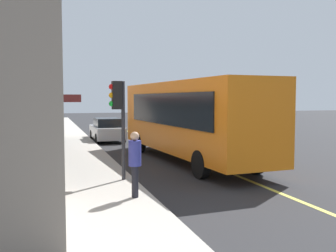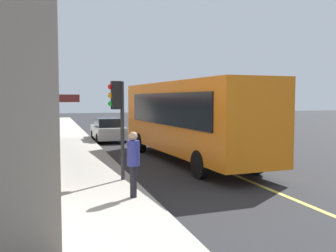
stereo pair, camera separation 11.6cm
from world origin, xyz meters
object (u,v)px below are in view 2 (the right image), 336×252
at_px(traffic_light, 117,107).
at_px(pedestrian_waiting, 133,158).
at_px(bus, 188,117).
at_px(car_silver, 108,130).

distance_m(traffic_light, pedestrian_waiting, 2.68).
distance_m(bus, pedestrian_waiting, 7.12).
height_order(traffic_light, pedestrian_waiting, traffic_light).
bearing_deg(pedestrian_waiting, car_silver, -5.68).
bearing_deg(bus, pedestrian_waiting, 148.04).
bearing_deg(bus, traffic_light, 134.30).
xyz_separation_m(traffic_light, pedestrian_waiting, (-2.33, -0.02, -1.32)).
bearing_deg(car_silver, bus, -166.42).
height_order(bus, traffic_light, bus).
height_order(car_silver, pedestrian_waiting, pedestrian_waiting).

